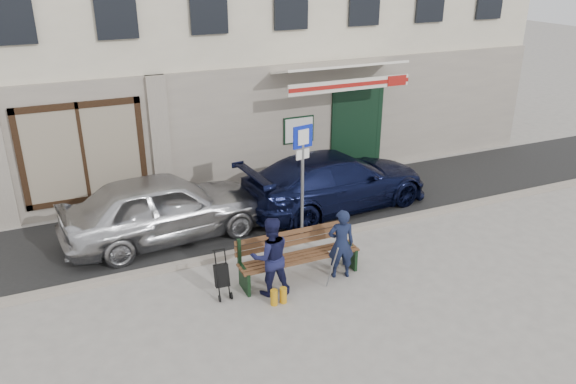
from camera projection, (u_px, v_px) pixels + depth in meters
ground at (296, 284)px, 10.66m from camera, size 80.00×80.00×0.00m
asphalt_lane at (242, 219)px, 13.27m from camera, size 60.00×3.20×0.01m
curb at (267, 247)px, 11.90m from camera, size 60.00×0.18×0.12m
car_silver at (164, 207)px, 12.14m from camera, size 4.52×2.13×1.49m
car_navy at (336, 181)px, 13.69m from camera, size 4.97×2.39×1.39m
parking_sign at (303, 165)px, 11.78m from camera, size 0.47×0.13×2.57m
bench at (297, 257)px, 10.72m from camera, size 2.40×1.17×0.98m
man at (341, 244)px, 10.68m from camera, size 0.59×0.46×1.41m
woman at (270, 256)px, 10.12m from camera, size 0.80×0.66×1.52m
stroller at (222, 277)px, 10.17m from camera, size 0.28×0.38×0.90m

